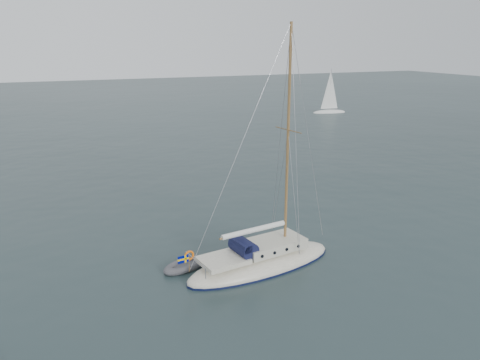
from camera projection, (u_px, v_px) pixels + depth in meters
name	position (u px, v px, depth m)	size (l,w,h in m)	color
ground	(225.00, 265.00, 28.20)	(300.00, 300.00, 0.00)	black
sailboat	(261.00, 250.00, 27.64)	(10.26, 3.07, 14.61)	silver
dinghy	(186.00, 265.00, 27.72)	(2.99, 1.35, 0.43)	#4C4C52
distant_yacht_b	(330.00, 93.00, 87.30)	(6.50, 3.47, 8.61)	silver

